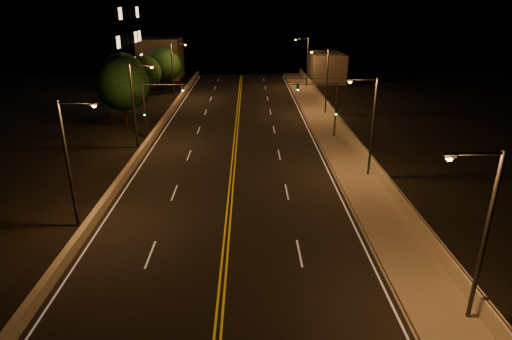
{
  "coord_description": "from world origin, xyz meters",
  "views": [
    {
      "loc": [
        1.48,
        -11.7,
        14.12
      ],
      "look_at": [
        2.0,
        18.0,
        2.5
      ],
      "focal_mm": 30.0,
      "sensor_mm": 36.0,
      "label": 1
    }
  ],
  "objects_px": {
    "tree_0": "(123,85)",
    "streetlight_2": "(325,78)",
    "streetlight_6": "(174,67)",
    "tree_2": "(145,73)",
    "streetlight_4": "(71,156)",
    "streetlight_5": "(136,100)",
    "traffic_signal_right": "(327,104)",
    "tree_1": "(123,75)",
    "streetlight_3": "(306,59)",
    "streetlight_1": "(370,121)",
    "tree_3": "(164,65)",
    "streetlight_0": "(480,229)",
    "traffic_signal_left": "(153,104)"
  },
  "relations": [
    {
      "from": "streetlight_0",
      "to": "tree_3",
      "type": "relative_size",
      "value": 1.14
    },
    {
      "from": "streetlight_0",
      "to": "streetlight_3",
      "type": "relative_size",
      "value": 1.0
    },
    {
      "from": "streetlight_0",
      "to": "streetlight_2",
      "type": "bearing_deg",
      "value": 90.0
    },
    {
      "from": "streetlight_1",
      "to": "tree_1",
      "type": "bearing_deg",
      "value": 137.01
    },
    {
      "from": "traffic_signal_left",
      "to": "streetlight_5",
      "type": "bearing_deg",
      "value": -111.09
    },
    {
      "from": "traffic_signal_right",
      "to": "tree_1",
      "type": "xyz_separation_m",
      "value": [
        -25.74,
        13.92,
        1.04
      ]
    },
    {
      "from": "streetlight_5",
      "to": "streetlight_6",
      "type": "height_order",
      "value": "same"
    },
    {
      "from": "tree_3",
      "to": "traffic_signal_right",
      "type": "bearing_deg",
      "value": -48.77
    },
    {
      "from": "tree_0",
      "to": "streetlight_2",
      "type": "bearing_deg",
      "value": 13.8
    },
    {
      "from": "streetlight_1",
      "to": "traffic_signal_right",
      "type": "relative_size",
      "value": 1.37
    },
    {
      "from": "streetlight_6",
      "to": "tree_3",
      "type": "relative_size",
      "value": 1.14
    },
    {
      "from": "tree_1",
      "to": "tree_3",
      "type": "bearing_deg",
      "value": 72.76
    },
    {
      "from": "streetlight_3",
      "to": "tree_0",
      "type": "relative_size",
      "value": 1.04
    },
    {
      "from": "streetlight_6",
      "to": "streetlight_2",
      "type": "bearing_deg",
      "value": -26.21
    },
    {
      "from": "streetlight_4",
      "to": "tree_1",
      "type": "xyz_separation_m",
      "value": [
        -5.82,
        33.61,
        -0.01
      ]
    },
    {
      "from": "streetlight_3",
      "to": "tree_0",
      "type": "bearing_deg",
      "value": -133.8
    },
    {
      "from": "traffic_signal_left",
      "to": "tree_2",
      "type": "height_order",
      "value": "tree_2"
    },
    {
      "from": "streetlight_1",
      "to": "tree_3",
      "type": "distance_m",
      "value": 43.77
    },
    {
      "from": "streetlight_3",
      "to": "tree_3",
      "type": "bearing_deg",
      "value": -167.79
    },
    {
      "from": "tree_1",
      "to": "streetlight_1",
      "type": "bearing_deg",
      "value": -42.99
    },
    {
      "from": "traffic_signal_left",
      "to": "tree_2",
      "type": "distance_m",
      "value": 20.73
    },
    {
      "from": "streetlight_0",
      "to": "tree_1",
      "type": "bearing_deg",
      "value": 122.08
    },
    {
      "from": "streetlight_3",
      "to": "streetlight_6",
      "type": "relative_size",
      "value": 1.0
    },
    {
      "from": "streetlight_5",
      "to": "traffic_signal_right",
      "type": "height_order",
      "value": "streetlight_5"
    },
    {
      "from": "traffic_signal_left",
      "to": "tree_3",
      "type": "relative_size",
      "value": 0.83
    },
    {
      "from": "streetlight_4",
      "to": "tree_0",
      "type": "distance_m",
      "value": 24.58
    },
    {
      "from": "tree_1",
      "to": "tree_3",
      "type": "distance_m",
      "value": 11.95
    },
    {
      "from": "tree_3",
      "to": "tree_2",
      "type": "bearing_deg",
      "value": -110.97
    },
    {
      "from": "streetlight_1",
      "to": "traffic_signal_right",
      "type": "distance_m",
      "value": 11.61
    },
    {
      "from": "traffic_signal_left",
      "to": "tree_2",
      "type": "relative_size",
      "value": 0.92
    },
    {
      "from": "tree_0",
      "to": "tree_2",
      "type": "relative_size",
      "value": 1.21
    },
    {
      "from": "streetlight_6",
      "to": "traffic_signal_left",
      "type": "xyz_separation_m",
      "value": [
        1.09,
        -21.27,
        -1.06
      ]
    },
    {
      "from": "streetlight_3",
      "to": "tree_0",
      "type": "height_order",
      "value": "streetlight_3"
    },
    {
      "from": "traffic_signal_left",
      "to": "traffic_signal_right",
      "type": "bearing_deg",
      "value": 0.0
    },
    {
      "from": "streetlight_0",
      "to": "streetlight_4",
      "type": "bearing_deg",
      "value": 155.34
    },
    {
      "from": "tree_2",
      "to": "streetlight_0",
      "type": "bearing_deg",
      "value": -62.55
    },
    {
      "from": "tree_2",
      "to": "streetlight_1",
      "type": "bearing_deg",
      "value": -50.73
    },
    {
      "from": "streetlight_6",
      "to": "tree_1",
      "type": "distance_m",
      "value": 9.38
    },
    {
      "from": "streetlight_2",
      "to": "tree_2",
      "type": "bearing_deg",
      "value": 160.18
    },
    {
      "from": "streetlight_1",
      "to": "tree_1",
      "type": "xyz_separation_m",
      "value": [
        -27.23,
        25.39,
        -0.01
      ]
    },
    {
      "from": "streetlight_0",
      "to": "streetlight_6",
      "type": "relative_size",
      "value": 1.0
    },
    {
      "from": "streetlight_5",
      "to": "tree_3",
      "type": "relative_size",
      "value": 1.14
    },
    {
      "from": "streetlight_3",
      "to": "streetlight_6",
      "type": "height_order",
      "value": "same"
    },
    {
      "from": "streetlight_3",
      "to": "traffic_signal_right",
      "type": "height_order",
      "value": "streetlight_3"
    },
    {
      "from": "streetlight_6",
      "to": "tree_2",
      "type": "distance_m",
      "value": 4.55
    },
    {
      "from": "streetlight_4",
      "to": "traffic_signal_right",
      "type": "bearing_deg",
      "value": 44.67
    },
    {
      "from": "streetlight_2",
      "to": "streetlight_4",
      "type": "height_order",
      "value": "same"
    },
    {
      "from": "streetlight_1",
      "to": "streetlight_5",
      "type": "bearing_deg",
      "value": 158.03
    },
    {
      "from": "streetlight_5",
      "to": "streetlight_4",
      "type": "bearing_deg",
      "value": -90.0
    },
    {
      "from": "traffic_signal_right",
      "to": "streetlight_4",
      "type": "bearing_deg",
      "value": -135.33
    }
  ]
}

